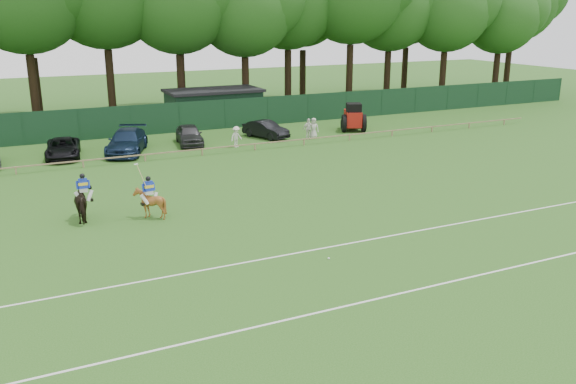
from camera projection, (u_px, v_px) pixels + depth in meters
ground at (307, 242)px, 26.66m from camera, size 160.00×160.00×0.00m
horse_dark at (85, 202)px, 29.23m from camera, size 1.01×2.12×1.77m
horse_chestnut at (150, 203)px, 29.55m from camera, size 1.38×1.51×1.51m
suv_black at (63, 148)px, 41.80m from camera, size 2.84×5.03×1.33m
sedan_navy at (127, 142)px, 43.13m from camera, size 4.25×6.16×1.65m
hatch_grey at (189, 135)px, 45.97m from camera, size 2.42×4.60×1.49m
estate_black at (266, 129)px, 48.40m from camera, size 2.83×4.35×1.35m
spectator_left at (236, 137)px, 45.04m from camera, size 1.14×0.90×1.55m
spectator_mid at (308, 129)px, 47.84m from camera, size 1.03×0.59×1.64m
spectator_right at (314, 128)px, 48.21m from camera, size 0.94×0.83×1.62m
rider_dark at (83, 187)px, 29.00m from camera, size 0.94×0.38×1.41m
rider_chestnut at (149, 189)px, 29.34m from camera, size 0.95×0.55×2.05m
polo_ball at (329, 258)px, 24.73m from camera, size 0.09×0.09×0.09m
pitch_lines at (348, 271)px, 23.63m from camera, size 60.00×5.10×0.01m
pitch_rail at (188, 150)px, 42.11m from camera, size 62.10×0.10×0.50m
perimeter_fence at (156, 119)px, 49.67m from camera, size 92.08×0.08×2.50m
utility_shed at (214, 106)px, 54.66m from camera, size 8.40×4.40×3.04m
tree_row at (157, 118)px, 57.77m from camera, size 96.00×12.00×21.00m
tractor at (353, 118)px, 51.17m from camera, size 2.82×3.30×2.35m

